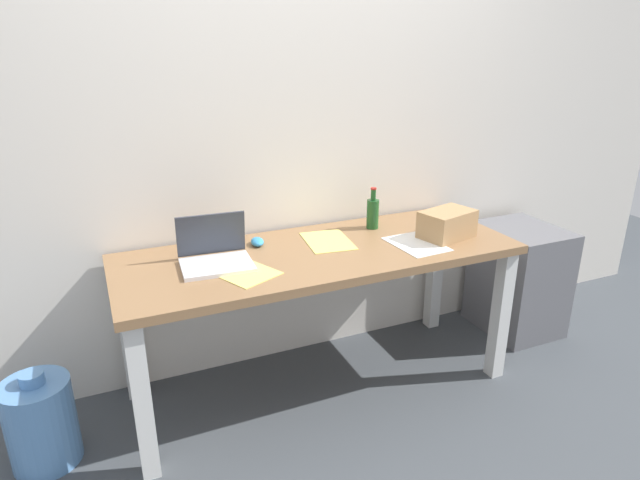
% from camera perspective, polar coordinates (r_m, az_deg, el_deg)
% --- Properties ---
extents(ground_plane, '(8.00, 8.00, 0.00)m').
position_cam_1_polar(ground_plane, '(2.87, 0.00, -14.88)').
color(ground_plane, '#42474C').
extents(back_wall, '(5.20, 0.08, 2.60)m').
position_cam_1_polar(back_wall, '(2.74, -3.50, 12.90)').
color(back_wall, silver).
rests_on(back_wall, ground).
extents(desk, '(1.86, 0.69, 0.74)m').
position_cam_1_polar(desk, '(2.55, 0.00, -3.10)').
color(desk, olive).
rests_on(desk, ground).
extents(laptop_left, '(0.32, 0.27, 0.21)m').
position_cam_1_polar(laptop_left, '(2.39, -10.98, -1.58)').
color(laptop_left, silver).
rests_on(laptop_left, desk).
extents(beer_bottle, '(0.06, 0.06, 0.21)m').
position_cam_1_polar(beer_bottle, '(2.80, 5.57, 2.88)').
color(beer_bottle, '#1E5123').
rests_on(beer_bottle, desk).
extents(computer_mouse, '(0.08, 0.11, 0.03)m').
position_cam_1_polar(computer_mouse, '(2.59, -6.61, -0.18)').
color(computer_mouse, '#338CC6').
rests_on(computer_mouse, desk).
extents(cardboard_box, '(0.30, 0.23, 0.14)m').
position_cam_1_polar(cardboard_box, '(2.73, 13.22, 1.63)').
color(cardboard_box, tan).
rests_on(cardboard_box, desk).
extents(paper_sheet_front_left, '(0.31, 0.36, 0.00)m').
position_cam_1_polar(paper_sheet_front_left, '(2.31, -8.24, -3.26)').
color(paper_sheet_front_left, '#F4E06B').
rests_on(paper_sheet_front_left, desk).
extents(paper_sheet_near_back, '(0.25, 0.32, 0.00)m').
position_cam_1_polar(paper_sheet_near_back, '(2.62, 0.82, -0.10)').
color(paper_sheet_near_back, '#F4E06B').
rests_on(paper_sheet_near_back, desk).
extents(paper_sheet_front_right, '(0.23, 0.31, 0.00)m').
position_cam_1_polar(paper_sheet_front_right, '(2.62, 10.11, -0.43)').
color(paper_sheet_front_right, white).
rests_on(paper_sheet_front_right, desk).
extents(water_cooler_jug, '(0.27, 0.27, 0.43)m').
position_cam_1_polar(water_cooler_jug, '(2.59, -27.29, -16.67)').
color(water_cooler_jug, '#598CC6').
rests_on(water_cooler_jug, ground).
extents(filing_cabinet, '(0.40, 0.48, 0.64)m').
position_cam_1_polar(filing_cabinet, '(3.43, 20.14, -3.85)').
color(filing_cabinet, slate).
rests_on(filing_cabinet, ground).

